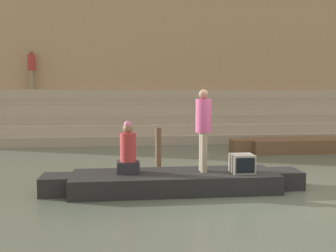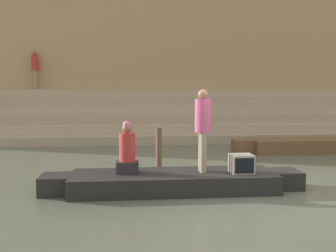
% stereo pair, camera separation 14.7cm
% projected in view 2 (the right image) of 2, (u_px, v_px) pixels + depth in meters
% --- Properties ---
extents(ground_plane, '(120.00, 120.00, 0.00)m').
position_uv_depth(ground_plane, '(256.00, 196.00, 8.01)').
color(ground_plane, '#566051').
extents(ghat_steps, '(36.00, 3.55, 2.19)m').
position_uv_depth(ghat_steps, '(186.00, 121.00, 17.66)').
color(ghat_steps, tan).
rests_on(ghat_steps, ground).
extents(back_wall, '(34.20, 1.28, 8.06)m').
position_uv_depth(back_wall, '(181.00, 53.00, 19.23)').
color(back_wall, tan).
rests_on(back_wall, ground).
extents(rowboat_main, '(5.60, 1.46, 0.39)m').
position_uv_depth(rowboat_main, '(173.00, 181.00, 8.46)').
color(rowboat_main, black).
rests_on(rowboat_main, ground).
extents(person_standing, '(0.34, 0.34, 1.78)m').
position_uv_depth(person_standing, '(203.00, 124.00, 8.47)').
color(person_standing, gray).
rests_on(person_standing, rowboat_main).
extents(person_rowing, '(0.47, 0.37, 1.12)m').
position_uv_depth(person_rowing, '(127.00, 152.00, 8.38)').
color(person_rowing, '#28282D').
rests_on(person_rowing, rowboat_main).
extents(tv_set, '(0.48, 0.46, 0.40)m').
position_uv_depth(tv_set, '(242.00, 164.00, 8.40)').
color(tv_set, '#9E998E').
rests_on(tv_set, rowboat_main).
extents(moored_boat_shore, '(6.09, 1.25, 0.46)m').
position_uv_depth(moored_boat_shore, '(318.00, 145.00, 13.85)').
color(moored_boat_shore, brown).
rests_on(moored_boat_shore, ground).
extents(mooring_post, '(0.16, 0.16, 1.17)m').
position_uv_depth(mooring_post, '(159.00, 150.00, 10.46)').
color(mooring_post, brown).
rests_on(mooring_post, ground).
extents(person_on_steps, '(0.32, 0.32, 1.76)m').
position_uv_depth(person_on_steps, '(35.00, 67.00, 17.74)').
color(person_on_steps, gray).
rests_on(person_on_steps, ghat_steps).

